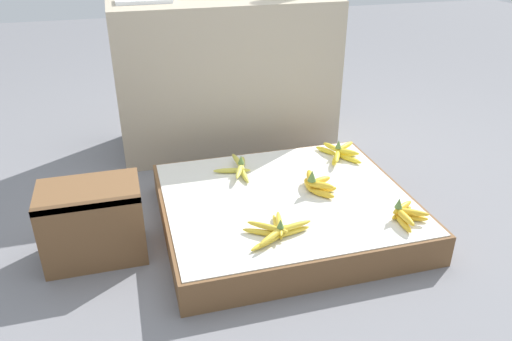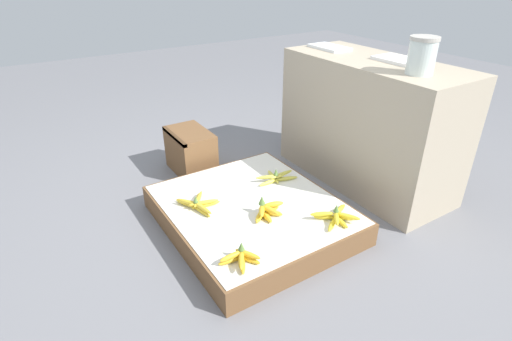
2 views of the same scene
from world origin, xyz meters
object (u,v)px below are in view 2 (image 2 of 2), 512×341
wooden_crate (191,151)px  banana_bunch_front_right (241,258)px  banana_bunch_front_midleft (198,204)px  glass_jar (422,55)px  banana_bunch_back_right (336,216)px  banana_bunch_middle_midright (267,210)px  banana_bunch_back_midleft (276,177)px  foam_tray_white (398,60)px

wooden_crate → banana_bunch_front_right: size_ratio=2.15×
banana_bunch_front_midleft → glass_jar: 1.39m
banana_bunch_back_right → glass_jar: (-0.07, 0.55, 0.73)m
banana_bunch_front_midleft → banana_bunch_middle_midright: bearing=45.6°
banana_bunch_front_midleft → banana_bunch_back_right: banana_bunch_back_right is taller
wooden_crate → banana_bunch_back_midleft: size_ratio=1.44×
banana_bunch_front_midleft → wooden_crate: bearing=158.9°
wooden_crate → glass_jar: bearing=38.6°
banana_bunch_front_right → banana_bunch_back_midleft: banana_bunch_front_right is taller
banana_bunch_front_right → wooden_crate: bearing=166.2°
banana_bunch_front_right → foam_tray_white: foam_tray_white is taller
glass_jar → foam_tray_white: (-0.25, 0.15, -0.09)m
foam_tray_white → glass_jar: bearing=-30.2°
banana_bunch_middle_midright → glass_jar: size_ratio=1.11×
banana_bunch_middle_midright → foam_tray_white: 1.17m
banana_bunch_middle_midright → banana_bunch_back_midleft: 0.38m
banana_bunch_front_midleft → banana_bunch_back_midleft: banana_bunch_back_midleft is taller
banana_bunch_front_right → banana_bunch_back_right: banana_bunch_front_right is taller
banana_bunch_back_right → foam_tray_white: 1.01m
banana_bunch_back_right → glass_jar: bearing=97.6°
banana_bunch_front_right → glass_jar: 1.35m
banana_bunch_back_right → banana_bunch_front_midleft: bearing=-132.0°
banana_bunch_front_midleft → banana_bunch_back_midleft: (-0.01, 0.52, 0.00)m
banana_bunch_middle_midright → foam_tray_white: size_ratio=0.79×
banana_bunch_back_midleft → banana_bunch_front_midleft: bearing=-88.6°
banana_bunch_middle_midright → banana_bunch_back_midleft: size_ratio=0.81×
banana_bunch_middle_midright → banana_bunch_back_right: (0.23, 0.28, -0.01)m
banana_bunch_back_midleft → banana_bunch_front_right: bearing=-47.0°
banana_bunch_front_midleft → glass_jar: glass_jar is taller
banana_bunch_front_midleft → banana_bunch_back_right: (0.49, 0.54, 0.00)m
banana_bunch_front_midleft → banana_bunch_back_right: bearing=48.0°
banana_bunch_front_midleft → banana_bunch_front_right: (0.51, -0.03, 0.00)m
banana_bunch_front_right → banana_bunch_middle_midright: banana_bunch_middle_midright is taller
banana_bunch_front_right → banana_bunch_front_midleft: bearing=176.2°
wooden_crate → banana_bunch_middle_midright: bearing=1.2°
banana_bunch_front_right → banana_bunch_back_right: size_ratio=0.71×
banana_bunch_middle_midright → banana_bunch_back_midleft: (-0.28, 0.25, -0.01)m
wooden_crate → banana_bunch_back_midleft: (0.63, 0.27, 0.01)m
banana_bunch_front_right → glass_jar: glass_jar is taller
foam_tray_white → banana_bunch_front_right: bearing=-75.1°
banana_bunch_back_midleft → banana_bunch_back_right: banana_bunch_back_right is taller
banana_bunch_middle_midright → glass_jar: (0.15, 0.83, 0.72)m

